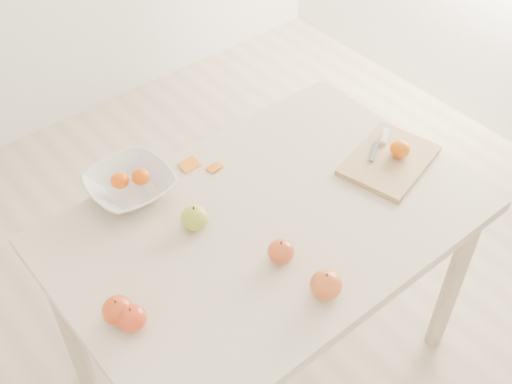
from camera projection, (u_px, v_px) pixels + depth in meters
ground at (265, 359)px, 2.35m from camera, size 3.50×3.50×0.00m
table at (267, 242)px, 1.89m from camera, size 1.20×0.80×0.75m
cutting_board at (389, 160)px, 1.99m from camera, size 0.34×0.28×0.02m
board_tangerine at (400, 149)px, 1.97m from camera, size 0.06×0.06×0.05m
fruit_bowl at (130, 185)px, 1.88m from camera, size 0.25×0.25×0.06m
bowl_tangerine_near at (120, 180)px, 1.85m from camera, size 0.05×0.05×0.05m
bowl_tangerine_far at (141, 177)px, 1.86m from camera, size 0.06×0.06×0.05m
orange_peel_a at (190, 166)px, 1.98m from camera, size 0.06×0.05×0.01m
orange_peel_b at (214, 168)px, 1.97m from camera, size 0.05×0.04×0.01m
paring_knife at (383, 139)px, 2.04m from camera, size 0.16×0.09×0.01m
apple_green at (194, 218)px, 1.78m from camera, size 0.08×0.08×0.07m
apple_red_e at (281, 252)px, 1.69m from camera, size 0.07×0.07×0.06m
apple_red_b at (132, 318)px, 1.54m from camera, size 0.07×0.07×0.07m
apple_red_c at (326, 285)px, 1.61m from camera, size 0.08×0.08×0.07m
apple_red_d at (118, 310)px, 1.56m from camera, size 0.08×0.08×0.07m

